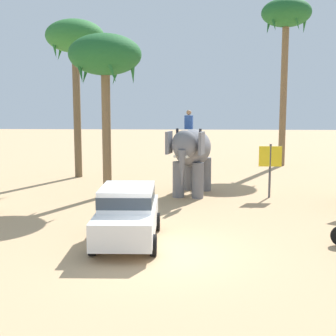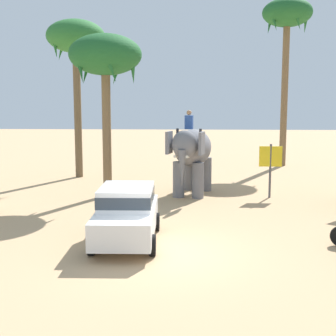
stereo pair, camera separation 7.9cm
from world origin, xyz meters
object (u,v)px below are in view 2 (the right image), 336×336
Objects in this scene: palm_tree_near_hut at (76,41)px; palm_tree_behind_elephant at (105,59)px; elephant_with_mahout at (192,152)px; signboard_yellow at (270,160)px; palm_tree_left_of_road at (287,20)px; car_sedan_foreground at (127,212)px.

palm_tree_behind_elephant is at bearing -63.80° from palm_tree_near_hut.
signboard_yellow is (3.48, -0.46, -0.30)m from elephant_with_mahout.
signboard_yellow is (-2.60, -10.76, -7.79)m from palm_tree_left_of_road.
palm_tree_left_of_road reaches higher than elephant_with_mahout.
palm_tree_near_hut reaches higher than elephant_with_mahout.
signboard_yellow is (7.29, -0.06, -4.42)m from palm_tree_behind_elephant.
palm_tree_behind_elephant is at bearing 104.90° from car_sedan_foreground.
elephant_with_mahout is 3.52m from signboard_yellow.
signboard_yellow is at bearing 51.74° from car_sedan_foreground.
palm_tree_near_hut is 13.75m from palm_tree_left_of_road.
elephant_with_mahout reaches higher than car_sedan_foreground.
palm_tree_left_of_road is (8.04, 17.66, 8.55)m from car_sedan_foreground.
car_sedan_foreground is 0.48× the size of palm_tree_near_hut.
palm_tree_left_of_road reaches higher than signboard_yellow.
elephant_with_mahout is at bearing -37.28° from palm_tree_near_hut.
car_sedan_foreground is 8.82m from signboard_yellow.
palm_tree_behind_elephant is 0.83× the size of palm_tree_near_hut.
car_sedan_foreground is at bearing -128.26° from signboard_yellow.
palm_tree_near_hut is at bearing 151.65° from signboard_yellow.
car_sedan_foreground is at bearing -114.48° from palm_tree_left_of_road.
palm_tree_near_hut is (-4.45, 12.24, 6.61)m from car_sedan_foreground.
car_sedan_foreground is 1.73× the size of signboard_yellow.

